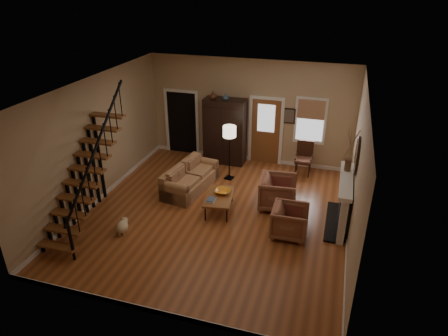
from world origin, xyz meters
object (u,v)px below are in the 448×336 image
(armoire, at_px, (225,131))
(sofa, at_px, (190,178))
(coffee_table, at_px, (219,203))
(armchair_left, at_px, (290,221))
(floor_lamp, at_px, (229,153))
(side_chair, at_px, (304,159))
(armchair_right, at_px, (278,192))

(armoire, relative_size, sofa, 1.08)
(coffee_table, xyz_separation_m, armchair_left, (1.90, -0.54, 0.15))
(floor_lamp, height_order, side_chair, floor_lamp)
(side_chair, bearing_deg, armchair_left, -88.63)
(sofa, relative_size, coffee_table, 1.68)
(armoire, height_order, side_chair, armoire)
(sofa, distance_m, armchair_left, 3.32)
(coffee_table, relative_size, armchair_left, 1.40)
(armchair_right, bearing_deg, coffee_table, 108.57)
(armchair_left, relative_size, floor_lamp, 0.50)
(floor_lamp, bearing_deg, coffee_table, -82.04)
(armoire, bearing_deg, floor_lamp, -67.33)
(coffee_table, relative_size, floor_lamp, 0.70)
(armoire, xyz_separation_m, side_chair, (2.55, -0.20, -0.54))
(coffee_table, relative_size, armchair_right, 1.23)
(armchair_left, bearing_deg, floor_lamp, 41.24)
(sofa, xyz_separation_m, coffee_table, (1.12, -0.85, -0.14))
(armchair_right, bearing_deg, armchair_left, -162.60)
(armchair_right, relative_size, side_chair, 0.93)
(coffee_table, distance_m, side_chair, 3.31)
(armoire, height_order, floor_lamp, armoire)
(coffee_table, height_order, armchair_left, armchair_left)
(armchair_right, bearing_deg, side_chair, -16.10)
(sofa, xyz_separation_m, side_chair, (2.94, 1.91, 0.15))
(sofa, bearing_deg, side_chair, 41.27)
(armchair_left, height_order, floor_lamp, floor_lamp)
(armoire, distance_m, coffee_table, 3.15)
(armoire, bearing_deg, coffee_table, -76.13)
(armchair_right, bearing_deg, sofa, 79.74)
(armchair_left, distance_m, armchair_right, 1.26)
(coffee_table, distance_m, floor_lamp, 1.93)
(coffee_table, distance_m, armchair_right, 1.56)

